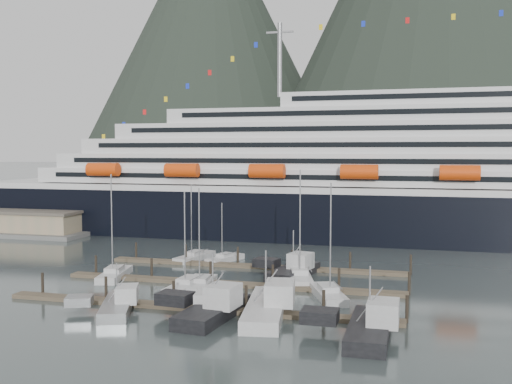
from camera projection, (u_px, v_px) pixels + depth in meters
ground at (258, 293)px, 77.86m from camera, size 1600.00×1600.00×0.00m
mountains at (456, 11)px, 618.88m from camera, size 870.00×440.00×420.00m
cruise_ship at (470, 182)px, 121.94m from camera, size 210.00×30.40×50.30m
warehouse at (3, 222)px, 137.14m from camera, size 46.00×20.00×5.80m
dock_near at (195, 307)px, 69.57m from camera, size 48.18×2.28×3.20m
dock_mid at (229, 283)px, 82.08m from camera, size 48.18×2.28×3.20m
dock_far at (254, 266)px, 94.58m from camera, size 48.18×2.28×3.20m
sailboat_a at (115, 275)px, 86.87m from camera, size 4.83×10.14×15.66m
sailboat_b at (189, 286)px, 80.05m from camera, size 3.30×10.62×13.61m
sailboat_c at (201, 285)px, 80.70m from camera, size 3.82×9.71×13.98m
sailboat_d at (299, 277)px, 85.76m from camera, size 6.34×12.97×16.39m
sailboat_e at (195, 257)px, 101.39m from camera, size 4.33×10.11×13.29m
sailboat_f at (225, 259)px, 100.01m from camera, size 4.89×8.27×10.26m
sailboat_h at (328, 295)px, 75.02m from camera, size 6.38×10.25×15.10m
trawler_a at (116, 304)px, 68.84m from camera, size 9.29×11.55×6.11m
trawler_b at (212, 309)px, 66.06m from camera, size 9.75×12.78×8.13m
trawler_c at (264, 306)px, 67.21m from camera, size 11.61×16.27×8.13m
trawler_d at (368, 327)px, 59.46m from camera, size 9.70×13.13×7.84m
trawler_e at (292, 270)px, 87.89m from camera, size 9.50×12.19×7.58m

